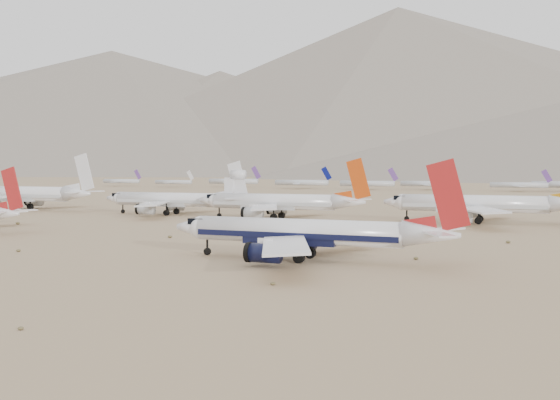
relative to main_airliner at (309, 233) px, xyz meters
name	(u,v)px	position (x,y,z in m)	size (l,w,h in m)	color
ground	(275,253)	(-8.27, 6.08, -4.57)	(7000.00, 7000.00, 0.00)	#81654B
main_airliner	(309,233)	(0.00, 0.00, 0.00)	(47.09, 45.99, 16.62)	white
row2_gold_tail	(482,205)	(22.04, 81.96, 0.58)	(51.71, 50.57, 18.41)	white
row2_orange_tail	(280,202)	(-33.78, 73.27, 0.46)	(50.24, 49.15, 17.92)	white
row2_white_trijet	(175,199)	(-71.46, 77.29, 0.44)	(48.78, 47.68, 17.29)	white
row2_white_twin	(24,194)	(-133.07, 77.13, 1.10)	(56.37, 55.16, 20.14)	white
distant_storage_row	(531,185)	(36.94, 331.54, -0.20)	(624.97, 58.77, 14.55)	silver
mountain_range	(537,100)	(61.90, 1654.09, 185.75)	(7354.00, 3024.00, 470.00)	slate
desert_scrub	(173,274)	(-13.31, -20.19, -4.28)	(261.14, 121.67, 0.63)	brown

